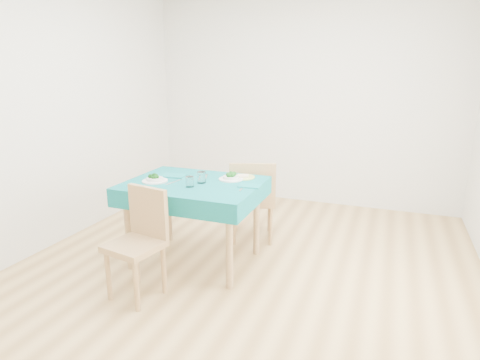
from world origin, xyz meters
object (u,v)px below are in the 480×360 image
(chair_near, at_px, (134,241))
(side_plate, at_px, (243,177))
(bowl_far, at_px, (231,176))
(bowl_near, at_px, (155,178))
(chair_far, at_px, (253,186))
(table, at_px, (195,222))

(chair_near, xyz_separation_m, side_plate, (0.50, 1.01, 0.30))
(bowl_far, xyz_separation_m, side_plate, (0.08, 0.11, -0.03))
(bowl_far, bearing_deg, side_plate, 53.39)
(bowl_near, bearing_deg, chair_far, 51.50)
(table, bearing_deg, side_plate, 40.20)
(bowl_near, relative_size, bowl_far, 1.02)
(table, relative_size, chair_far, 1.03)
(chair_near, height_order, chair_far, chair_far)
(chair_far, distance_m, bowl_near, 1.05)
(table, relative_size, bowl_near, 5.16)
(chair_far, xyz_separation_m, bowl_far, (-0.03, -0.51, 0.23))
(chair_far, bearing_deg, bowl_far, 67.80)
(chair_near, distance_m, chair_far, 1.48)
(table, relative_size, side_plate, 5.40)
(bowl_near, distance_m, bowl_far, 0.68)
(bowl_far, relative_size, side_plate, 1.02)
(bowl_far, bearing_deg, table, -144.86)
(bowl_near, bearing_deg, table, 17.63)
(table, xyz_separation_m, chair_near, (-0.15, -0.71, 0.09))
(table, distance_m, bowl_near, 0.54)
(table, height_order, bowl_far, bowl_far)
(chair_far, xyz_separation_m, bowl_near, (-0.64, -0.81, 0.23))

